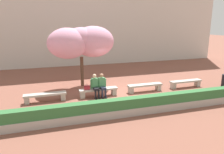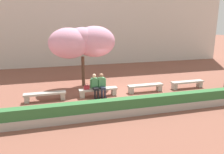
% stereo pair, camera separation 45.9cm
% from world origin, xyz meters
% --- Properties ---
extents(ground_plane, '(100.00, 100.00, 0.00)m').
position_xyz_m(ground_plane, '(0.00, 0.00, 0.00)').
color(ground_plane, brown).
extents(building_facade, '(28.00, 4.00, 10.97)m').
position_xyz_m(building_facade, '(0.00, 11.26, 5.48)').
color(building_facade, beige).
rests_on(building_facade, ground).
extents(stone_bench_west_end, '(2.17, 0.44, 0.45)m').
position_xyz_m(stone_bench_west_end, '(-4.31, 0.00, 0.31)').
color(stone_bench_west_end, '#ADA89E').
rests_on(stone_bench_west_end, ground).
extents(stone_bench_near_west, '(2.17, 0.44, 0.45)m').
position_xyz_m(stone_bench_near_west, '(-1.44, 0.00, 0.31)').
color(stone_bench_near_west, '#ADA89E').
rests_on(stone_bench_near_west, ground).
extents(stone_bench_center, '(2.17, 0.44, 0.45)m').
position_xyz_m(stone_bench_center, '(1.44, 0.00, 0.31)').
color(stone_bench_center, '#ADA89E').
rests_on(stone_bench_center, ground).
extents(stone_bench_near_east, '(2.17, 0.44, 0.45)m').
position_xyz_m(stone_bench_near_east, '(4.31, 0.00, 0.31)').
color(stone_bench_near_east, '#ADA89E').
rests_on(stone_bench_near_east, ground).
extents(person_seated_left, '(0.51, 0.70, 1.29)m').
position_xyz_m(person_seated_left, '(-1.63, -0.05, 0.70)').
color(person_seated_left, black).
rests_on(person_seated_left, ground).
extents(person_seated_right, '(0.51, 0.69, 1.29)m').
position_xyz_m(person_seated_right, '(-1.23, -0.05, 0.70)').
color(person_seated_right, black).
rests_on(person_seated_right, ground).
extents(handbag, '(0.30, 0.15, 0.34)m').
position_xyz_m(handbag, '(-2.09, -0.02, 0.58)').
color(handbag, '#A3232D').
rests_on(handbag, stone_bench_near_west).
extents(cherry_tree_main, '(4.23, 2.58, 3.84)m').
position_xyz_m(cherry_tree_main, '(-1.88, 2.36, 2.85)').
color(cherry_tree_main, '#513828').
rests_on(cherry_tree_main, ground).
extents(planter_hedge_foreground, '(14.78, 0.50, 0.80)m').
position_xyz_m(planter_hedge_foreground, '(0.00, -2.90, 0.39)').
color(planter_hedge_foreground, '#ADA89E').
rests_on(planter_hedge_foreground, ground).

